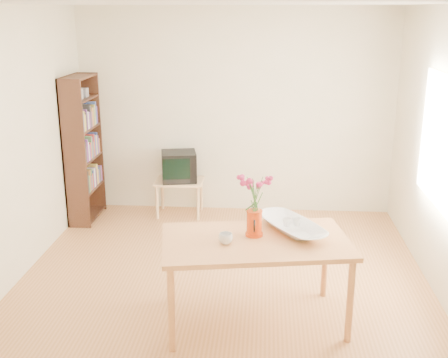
# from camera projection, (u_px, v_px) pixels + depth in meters

# --- Properties ---
(room) EXTENTS (4.50, 4.50, 4.50)m
(room) POSITION_uv_depth(u_px,v_px,m) (225.00, 156.00, 4.98)
(room) COLOR #AC6F3D
(room) RESTS_ON ground
(table) EXTENTS (1.64, 1.11, 0.75)m
(table) POSITION_uv_depth(u_px,v_px,m) (256.00, 248.00, 4.60)
(table) COLOR #C27942
(table) RESTS_ON ground
(tv_stand) EXTENTS (0.60, 0.45, 0.46)m
(tv_stand) POSITION_uv_depth(u_px,v_px,m) (179.00, 186.00, 7.17)
(tv_stand) COLOR tan
(tv_stand) RESTS_ON ground
(bookshelf) EXTENTS (0.28, 0.70, 1.80)m
(bookshelf) POSITION_uv_depth(u_px,v_px,m) (84.00, 154.00, 6.91)
(bookshelf) COLOR #311A10
(bookshelf) RESTS_ON ground
(pitcher) EXTENTS (0.15, 0.22, 0.22)m
(pitcher) POSITION_uv_depth(u_px,v_px,m) (254.00, 224.00, 4.64)
(pitcher) COLOR red
(pitcher) RESTS_ON table
(flowers) EXTENTS (0.25, 0.25, 0.36)m
(flowers) POSITION_uv_depth(u_px,v_px,m) (255.00, 191.00, 4.55)
(flowers) COLOR #BD2C61
(flowers) RESTS_ON pitcher
(mug) EXTENTS (0.15, 0.15, 0.09)m
(mug) POSITION_uv_depth(u_px,v_px,m) (226.00, 239.00, 4.49)
(mug) COLOR white
(mug) RESTS_ON table
(bowl) EXTENTS (0.70, 0.70, 0.48)m
(bowl) POSITION_uv_depth(u_px,v_px,m) (292.00, 205.00, 4.69)
(bowl) COLOR white
(bowl) RESTS_ON table
(teacup_a) EXTENTS (0.08, 0.08, 0.06)m
(teacup_a) POSITION_uv_depth(u_px,v_px,m) (287.00, 210.00, 4.71)
(teacup_a) COLOR white
(teacup_a) RESTS_ON bowl
(teacup_b) EXTENTS (0.07, 0.07, 0.06)m
(teacup_b) POSITION_uv_depth(u_px,v_px,m) (297.00, 209.00, 4.72)
(teacup_b) COLOR white
(teacup_b) RESTS_ON bowl
(television) EXTENTS (0.50, 0.47, 0.37)m
(television) POSITION_uv_depth(u_px,v_px,m) (179.00, 166.00, 7.11)
(television) COLOR black
(television) RESTS_ON tv_stand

